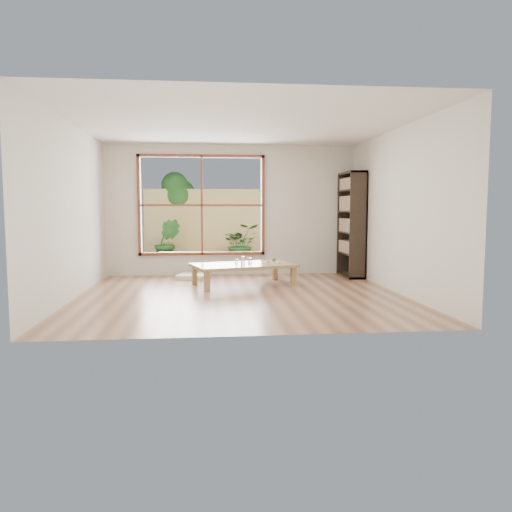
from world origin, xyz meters
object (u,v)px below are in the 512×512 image
(food_tray, at_px, (271,262))
(garden_bench, at_px, (183,255))
(low_table, at_px, (243,266))
(bookshelf, at_px, (351,225))

(food_tray, distance_m, garden_bench, 2.91)
(food_tray, height_order, garden_bench, food_tray)
(garden_bench, bearing_deg, low_table, -56.90)
(low_table, bearing_deg, garden_bench, 99.14)
(bookshelf, relative_size, garden_bench, 1.79)
(bookshelf, relative_size, food_tray, 6.33)
(garden_bench, bearing_deg, food_tray, -47.84)
(low_table, xyz_separation_m, bookshelf, (2.20, 0.93, 0.69))
(low_table, distance_m, bookshelf, 2.48)
(food_tray, bearing_deg, low_table, -164.87)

